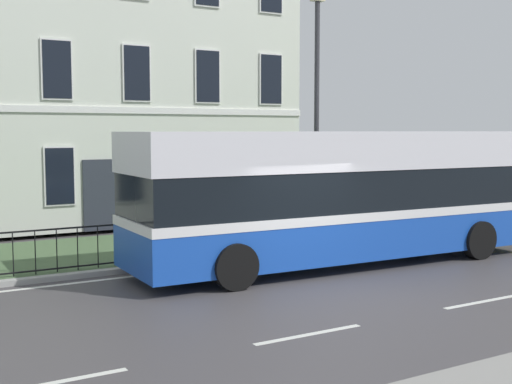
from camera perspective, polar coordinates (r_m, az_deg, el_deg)
name	(u,v)px	position (r m, az deg, el deg)	size (l,w,h in m)	color
ground_plane	(313,287)	(14.06, 4.87, -8.02)	(60.00, 56.00, 0.18)	#464244
georgian_townhouse	(52,49)	(26.54, -16.95, 11.58)	(15.13, 11.08, 12.16)	silver
iron_verge_railing	(173,239)	(16.17, -7.09, -3.98)	(14.66, 0.04, 0.97)	black
single_decker_bus	(340,195)	(16.16, 7.17, -0.23)	(10.49, 2.92, 3.18)	blue
street_lamp_post	(317,98)	(18.97, 5.18, 7.97)	(0.36, 0.24, 6.99)	#333338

